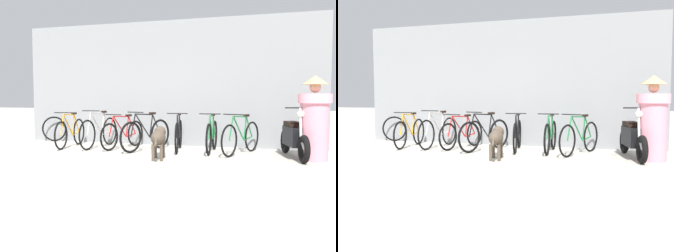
% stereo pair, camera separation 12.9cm
% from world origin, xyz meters
% --- Properties ---
extents(ground_plane, '(60.00, 60.00, 0.00)m').
position_xyz_m(ground_plane, '(0.00, 0.00, 0.00)').
color(ground_plane, '#B7B2A5').
extents(shop_wall_back, '(7.93, 0.20, 3.18)m').
position_xyz_m(shop_wall_back, '(0.00, 3.22, 1.59)').
color(shop_wall_back, gray).
rests_on(shop_wall_back, ground).
extents(bicycle_0, '(0.46, 1.72, 0.88)m').
position_xyz_m(bicycle_0, '(-2.09, 2.01, 0.36)').
color(bicycle_0, black).
rests_on(bicycle_0, ground).
extents(bicycle_1, '(0.46, 1.80, 0.93)m').
position_xyz_m(bicycle_1, '(-1.37, 2.15, 0.38)').
color(bicycle_1, black).
rests_on(bicycle_1, ground).
extents(bicycle_2, '(0.51, 1.67, 0.84)m').
position_xyz_m(bicycle_2, '(-0.74, 2.18, 0.35)').
color(bicycle_2, black).
rests_on(bicycle_2, ground).
extents(bicycle_3, '(0.65, 1.69, 0.91)m').
position_xyz_m(bicycle_3, '(-0.07, 2.00, 0.37)').
color(bicycle_3, black).
rests_on(bicycle_3, ground).
extents(bicycle_4, '(0.50, 1.71, 0.89)m').
position_xyz_m(bicycle_4, '(0.65, 2.22, 0.37)').
color(bicycle_4, black).
rests_on(bicycle_4, ground).
extents(bicycle_5, '(0.46, 1.67, 0.89)m').
position_xyz_m(bicycle_5, '(1.43, 2.20, 0.36)').
color(bicycle_5, black).
rests_on(bicycle_5, ground).
extents(bicycle_6, '(0.65, 1.69, 0.89)m').
position_xyz_m(bicycle_6, '(2.10, 2.09, 0.37)').
color(bicycle_6, black).
rests_on(bicycle_6, ground).
extents(motorcycle, '(0.69, 1.89, 1.05)m').
position_xyz_m(motorcycle, '(3.20, 1.90, 0.41)').
color(motorcycle, black).
rests_on(motorcycle, ground).
extents(stray_dog, '(0.46, 1.12, 0.64)m').
position_xyz_m(stray_dog, '(0.61, 0.93, 0.43)').
color(stray_dog, '#4C3F33').
rests_on(stray_dog, ground).
extents(person_in_robes, '(0.87, 0.87, 1.66)m').
position_xyz_m(person_in_robes, '(3.57, 1.67, 0.83)').
color(person_in_robes, pink).
rests_on(person_in_robes, ground).
extents(spare_tire_left, '(0.69, 0.22, 0.70)m').
position_xyz_m(spare_tire_left, '(-3.20, 2.96, 0.35)').
color(spare_tire_left, black).
rests_on(spare_tire_left, ground).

